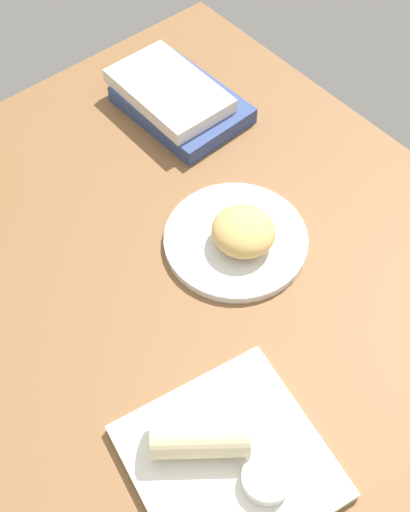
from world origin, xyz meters
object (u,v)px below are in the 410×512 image
object	(u,v)px
square_plate	(229,462)
breakfast_wrap	(200,434)
round_plate	(236,240)
scone_pastry	(243,231)
book_stack	(177,99)
sauce_cup	(267,478)

from	to	relation	value
square_plate	breakfast_wrap	size ratio (longest dim) A/B	1.92
breakfast_wrap	round_plate	bearing A→B (deg)	-10.76
scone_pastry	book_stack	bearing A→B (deg)	159.32
breakfast_wrap	book_stack	distance (cm)	60.84
round_plate	breakfast_wrap	size ratio (longest dim) A/B	1.85
square_plate	book_stack	xyz separation A→B (cm)	(-53.03, 34.44, 1.82)
square_plate	breakfast_wrap	xyz separation A→B (cm)	(-3.84, -1.30, 3.60)
scone_pastry	square_plate	distance (cm)	33.11
round_plate	sauce_cup	world-z (taller)	sauce_cup
square_plate	sauce_cup	size ratio (longest dim) A/B	3.76
square_plate	sauce_cup	xyz separation A→B (cm)	(4.80, 1.63, 1.93)
square_plate	book_stack	distance (cm)	63.26
book_stack	scone_pastry	bearing A→B (deg)	-20.68
scone_pastry	breakfast_wrap	size ratio (longest dim) A/B	0.81
square_plate	round_plate	bearing A→B (deg)	136.98
book_stack	sauce_cup	bearing A→B (deg)	-29.57
sauce_cup	breakfast_wrap	bearing A→B (deg)	-161.26
breakfast_wrap	book_stack	size ratio (longest dim) A/B	0.50
round_plate	sauce_cup	size ratio (longest dim) A/B	3.63
scone_pastry	round_plate	bearing A→B (deg)	-172.05
round_plate	square_plate	distance (cm)	33.79
round_plate	scone_pastry	bearing A→B (deg)	7.95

